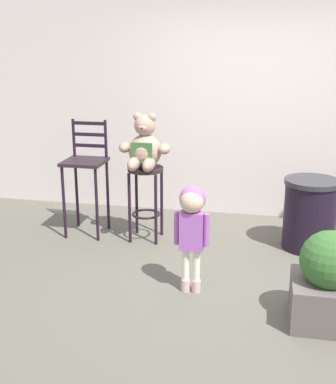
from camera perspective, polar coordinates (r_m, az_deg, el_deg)
The scene contains 8 objects.
ground_plane at distance 4.60m, azimuth 8.05°, elevation -9.93°, with size 24.00×24.00×0.00m, color #5B584E.
building_wall at distance 6.12m, azimuth 10.03°, elevation 12.91°, with size 7.02×0.30×3.35m, color silver.
bar_stool_with_teddy at distance 5.30m, azimuth -2.54°, elevation 0.38°, with size 0.38×0.38×0.80m.
teddy_bear at distance 5.17m, azimuth -2.68°, elevation 5.00°, with size 0.54×0.48×0.57m.
child_walking at distance 4.13m, azimuth 2.73°, elevation -2.78°, with size 0.30×0.24×0.93m.
trash_bin at distance 5.32m, azimuth 15.77°, elevation -2.40°, with size 0.56×0.56×0.73m.
bar_chair_empty at distance 5.51m, azimuth -9.29°, elevation 2.66°, with size 0.43×0.43×1.24m.
planter_with_shrub at distance 3.99m, azimuth 17.69°, elevation -9.65°, with size 0.53×0.53×0.73m.
Camera 1 is at (0.20, -4.12, 2.05)m, focal length 47.09 mm.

